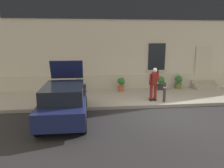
# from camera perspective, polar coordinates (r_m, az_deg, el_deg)

# --- Properties ---
(ground_plane) EXTENTS (80.00, 80.00, 0.00)m
(ground_plane) POSITION_cam_1_polar(r_m,az_deg,el_deg) (9.88, 14.65, -7.84)
(ground_plane) COLOR #232326
(sidewalk) EXTENTS (24.00, 3.60, 0.15)m
(sidewalk) POSITION_cam_1_polar(r_m,az_deg,el_deg) (12.39, 10.06, -3.28)
(sidewalk) COLOR #99968E
(sidewalk) RESTS_ON ground
(curb_edge) EXTENTS (24.00, 0.12, 0.15)m
(curb_edge) POSITION_cam_1_polar(r_m,az_deg,el_deg) (10.69, 12.87, -5.82)
(curb_edge) COLOR gray
(curb_edge) RESTS_ON ground
(building_facade) EXTENTS (24.00, 1.52, 7.50)m
(building_facade) POSITION_cam_1_polar(r_m,az_deg,el_deg) (14.39, 7.77, 13.55)
(building_facade) COLOR beige
(building_facade) RESTS_ON ground
(entrance_stoop) EXTENTS (1.61, 0.96, 0.48)m
(entrance_stoop) POSITION_cam_1_polar(r_m,az_deg,el_deg) (15.24, 23.57, -0.27)
(entrance_stoop) COLOR #9E998E
(entrance_stoop) RESTS_ON sidewalk
(hatchback_car_navy) EXTENTS (1.79, 4.07, 2.34)m
(hatchback_car_navy) POSITION_cam_1_polar(r_m,az_deg,el_deg) (8.86, -12.70, -4.59)
(hatchback_car_navy) COLOR #161E4C
(hatchback_car_navy) RESTS_ON ground
(bollard_near_person) EXTENTS (0.15, 0.15, 1.04)m
(bollard_near_person) POSITION_cam_1_polar(r_m,az_deg,el_deg) (11.00, 13.97, -1.92)
(bollard_near_person) COLOR #333338
(bollard_near_person) RESTS_ON sidewalk
(bollard_far_left) EXTENTS (0.15, 0.15, 1.04)m
(bollard_far_left) POSITION_cam_1_polar(r_m,az_deg,el_deg) (10.33, -7.34, -2.55)
(bollard_far_left) COLOR #333338
(bollard_far_left) RESTS_ON sidewalk
(person_on_phone) EXTENTS (0.51, 0.50, 1.74)m
(person_on_phone) POSITION_cam_1_polar(r_m,az_deg,el_deg) (10.99, 11.23, 0.51)
(person_on_phone) COLOR maroon
(person_on_phone) RESTS_ON sidewalk
(planter_cream) EXTENTS (0.44, 0.44, 0.86)m
(planter_cream) POSITION_cam_1_polar(r_m,az_deg,el_deg) (12.86, -8.89, -0.26)
(planter_cream) COLOR beige
(planter_cream) RESTS_ON sidewalk
(planter_terracotta) EXTENTS (0.44, 0.44, 0.86)m
(planter_terracotta) POSITION_cam_1_polar(r_m,az_deg,el_deg) (12.99, 2.48, -0.00)
(planter_terracotta) COLOR #B25B38
(planter_terracotta) RESTS_ON sidewalk
(planter_charcoal) EXTENTS (0.44, 0.44, 0.86)m
(planter_charcoal) POSITION_cam_1_polar(r_m,az_deg,el_deg) (13.75, 13.03, 0.35)
(planter_charcoal) COLOR #2D2D30
(planter_charcoal) RESTS_ON sidewalk
(planter_olive) EXTENTS (0.44, 0.44, 0.86)m
(planter_olive) POSITION_cam_1_polar(r_m,az_deg,el_deg) (14.40, 17.50, 0.61)
(planter_olive) COLOR #606B38
(planter_olive) RESTS_ON sidewalk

